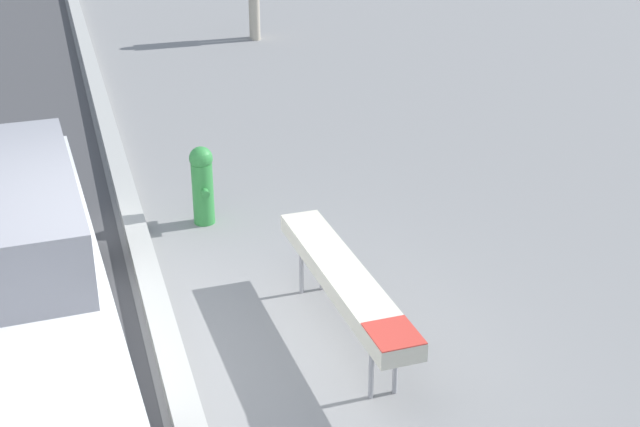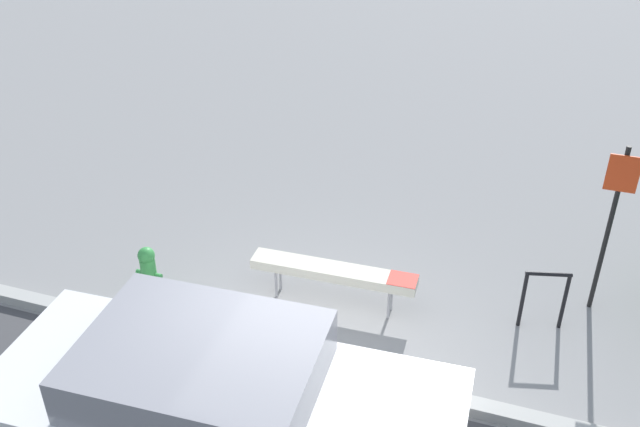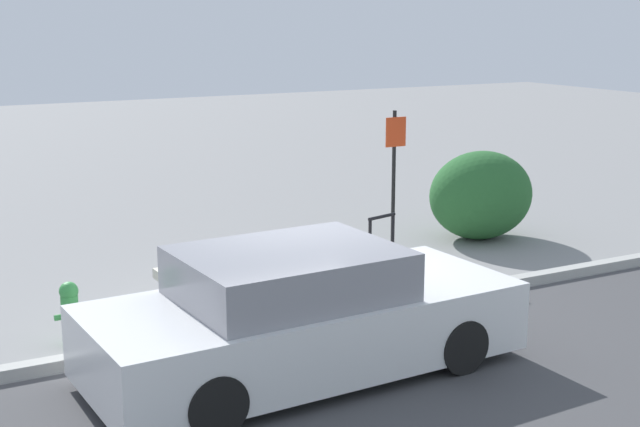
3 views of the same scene
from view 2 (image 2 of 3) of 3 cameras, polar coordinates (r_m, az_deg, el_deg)
The scene contains 7 objects.
ground_plane at distance 8.38m, azimuth 0.09°, elevation -12.74°, with size 60.00×60.00×0.00m, color gray.
curb at distance 8.34m, azimuth 0.09°, elevation -12.42°, with size 60.00×0.20×0.13m.
bench at distance 9.06m, azimuth 1.12°, elevation -4.71°, with size 2.15×0.39×0.58m.
bike_rack at distance 9.11m, azimuth 17.54°, elevation -6.16°, with size 0.55×0.18×0.83m.
sign_post at distance 9.19m, azimuth 22.32°, elevation -0.17°, with size 0.36×0.08×2.30m.
fire_hydrant at distance 9.49m, azimuth -13.55°, elevation -4.50°, with size 0.36×0.22×0.77m.
parked_car_near at distance 7.24m, azimuth -8.13°, elevation -14.96°, with size 4.70×2.09×1.38m.
Camera 2 is at (1.90, -5.69, 5.86)m, focal length 40.00 mm.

